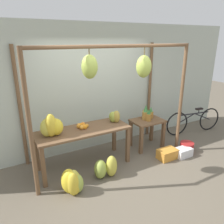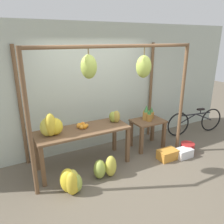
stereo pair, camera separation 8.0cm
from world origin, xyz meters
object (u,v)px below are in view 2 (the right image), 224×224
papaya_pile (115,117)px  blue_bucket (187,148)px  fruit_crate_purple (184,153)px  orange_pile (83,126)px  fruit_crate_white (168,155)px  banana_pile_on_table (50,126)px  parked_bicycle (195,121)px  banana_pile_ground_left (72,182)px  pineapple_cluster (147,114)px  banana_pile_ground_right (105,168)px

papaya_pile → blue_bucket: bearing=-21.9°
fruit_crate_purple → orange_pile: bearing=159.4°
blue_bucket → fruit_crate_purple: (-0.24, -0.13, -0.01)m
fruit_crate_purple → fruit_crate_white: bearing=165.5°
banana_pile_on_table → parked_bicycle: size_ratio=0.28×
banana_pile_ground_left → blue_bucket: (2.76, 0.11, -0.09)m
banana_pile_ground_left → parked_bicycle: (3.72, 0.79, 0.14)m
banana_pile_on_table → fruit_crate_purple: bearing=-15.2°
pineapple_cluster → banana_pile_ground_left: 2.36m
banana_pile_ground_right → papaya_pile: bearing=48.8°
pineapple_cluster → parked_bicycle: pineapple_cluster is taller
banana_pile_ground_right → parked_bicycle: 3.11m
fruit_crate_purple → blue_bucket: bearing=27.4°
blue_bucket → parked_bicycle: (0.96, 0.68, 0.23)m
orange_pile → banana_pile_ground_right: bearing=-73.4°
fruit_crate_white → parked_bicycle: parked_bicycle is taller
banana_pile_ground_left → banana_pile_ground_right: bearing=10.9°
orange_pile → fruit_crate_purple: bearing=-20.6°
banana_pile_ground_left → parked_bicycle: parked_bicycle is taller
fruit_crate_white → pineapple_cluster: bearing=91.9°
pineapple_cluster → banana_pile_ground_left: pineapple_cluster is taller
banana_pile_on_table → papaya_pile: (1.34, 0.03, -0.05)m
papaya_pile → fruit_crate_purple: size_ratio=0.73×
blue_bucket → parked_bicycle: parked_bicycle is taller
orange_pile → fruit_crate_white: (1.65, -0.66, -0.74)m
orange_pile → papaya_pile: (0.71, -0.01, 0.07)m
banana_pile_ground_left → papaya_pile: (1.21, 0.73, 0.72)m
orange_pile → blue_bucket: (2.26, -0.63, -0.74)m
banana_pile_ground_right → papaya_pile: (0.53, 0.60, 0.73)m
banana_pile_on_table → papaya_pile: banana_pile_on_table is taller
banana_pile_ground_left → fruit_crate_white: bearing=2.1°
fruit_crate_white → fruit_crate_purple: (0.37, -0.10, -0.01)m
orange_pile → fruit_crate_purple: 2.28m
pineapple_cluster → banana_pile_ground_left: (-2.12, -0.82, -0.61)m
orange_pile → parked_bicycle: (3.22, 0.05, -0.51)m
banana_pile_on_table → fruit_crate_purple: banana_pile_on_table is taller
banana_pile_ground_right → fruit_crate_white: (1.47, -0.05, -0.09)m
fruit_crate_white → papaya_pile: 1.40m
pineapple_cluster → banana_pile_ground_right: (-1.44, -0.69, -0.61)m
banana_pile_ground_left → fruit_crate_purple: bearing=-0.4°
banana_pile_ground_left → parked_bicycle: size_ratio=0.26×
orange_pile → banana_pile_ground_left: (-0.50, -0.74, -0.65)m
pineapple_cluster → fruit_crate_white: bearing=-88.1°
orange_pile → parked_bicycle: bearing=0.9°
banana_pile_on_table → banana_pile_ground_left: (0.13, -0.70, -0.78)m
parked_bicycle → orange_pile: bearing=-179.1°
banana_pile_ground_right → fruit_crate_purple: bearing=-4.6°
orange_pile → banana_pile_ground_right: orange_pile is taller
banana_pile_ground_left → parked_bicycle: bearing=12.0°
fruit_crate_white → parked_bicycle: (1.57, 0.71, 0.24)m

